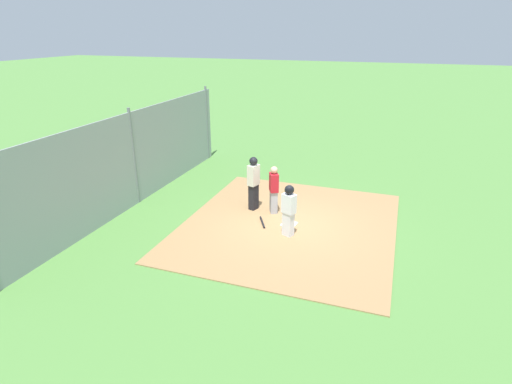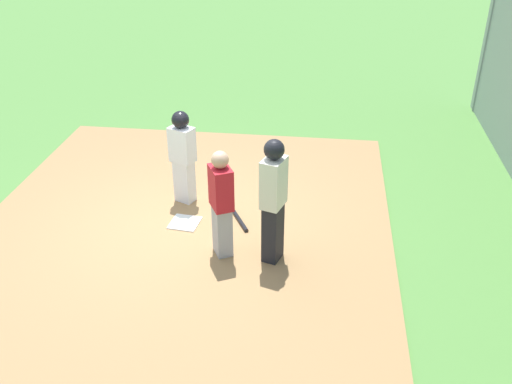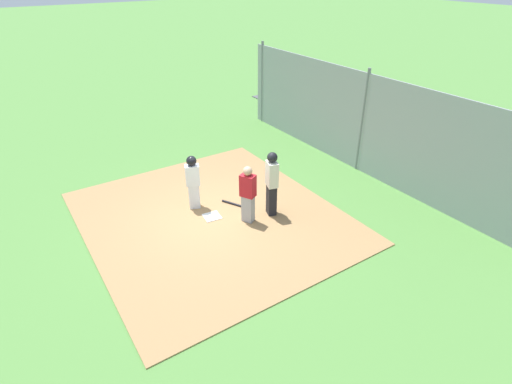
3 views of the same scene
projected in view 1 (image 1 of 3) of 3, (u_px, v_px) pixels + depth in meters
The scene contains 10 objects.
ground_plane at pixel (289, 225), 12.92m from camera, with size 140.00×140.00×0.00m, color #51843D.
dirt_infield at pixel (289, 225), 12.91m from camera, with size 7.20×6.40×0.03m, color #9E774C.
home_plate at pixel (289, 224), 12.90m from camera, with size 0.44×0.44×0.02m, color white.
catcher at pixel (274, 189), 13.44m from camera, with size 0.46×0.41×1.61m.
umpire at pixel (253, 182), 13.65m from camera, with size 0.44×0.36×1.84m.
runner at pixel (289, 208), 11.90m from camera, with size 0.39×0.45×1.59m.
baseball_bat at pixel (262, 222), 12.97m from camera, with size 0.06×0.06×0.78m, color black.
backstop_fence at pixel (134, 159), 14.03m from camera, with size 12.00×0.10×3.35m.
parking_lot at pixel (46, 187), 15.92m from camera, with size 18.00×5.20×0.04m, color #515156.
parked_car_white at pixel (143, 139), 20.45m from camera, with size 4.20×1.88×1.28m.
Camera 1 is at (11.30, 2.88, 5.75)m, focal length 28.82 mm.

